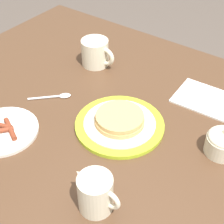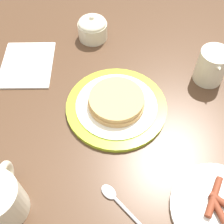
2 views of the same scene
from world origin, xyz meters
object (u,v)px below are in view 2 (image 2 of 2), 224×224
(creamer_pitcher, at_px, (212,66))
(sugar_bowl, at_px, (93,28))
(side_plate_bacon, at_px, (220,209))
(spoon, at_px, (117,201))
(pancake_plate, at_px, (116,104))
(napkin, at_px, (27,64))

(creamer_pitcher, height_order, sugar_bowl, creamer_pitcher)
(side_plate_bacon, relative_size, spoon, 1.86)
(pancake_plate, xyz_separation_m, side_plate_bacon, (-0.25, -0.21, -0.01))
(pancake_plate, relative_size, napkin, 1.38)
(side_plate_bacon, bearing_deg, spoon, 86.46)
(pancake_plate, xyz_separation_m, napkin, (0.14, 0.26, -0.01))
(side_plate_bacon, relative_size, sugar_bowl, 2.24)
(pancake_plate, distance_m, side_plate_bacon, 0.33)
(creamer_pitcher, xyz_separation_m, napkin, (0.04, 0.50, -0.05))
(sugar_bowl, bearing_deg, side_plate_bacon, -151.12)
(sugar_bowl, height_order, napkin, sugar_bowl)
(pancake_plate, height_order, sugar_bowl, sugar_bowl)
(sugar_bowl, relative_size, spoon, 0.83)
(side_plate_bacon, relative_size, napkin, 1.07)
(side_plate_bacon, relative_size, creamer_pitcher, 1.63)
(creamer_pitcher, bearing_deg, pancake_plate, 113.56)
(side_plate_bacon, height_order, napkin, side_plate_bacon)
(pancake_plate, height_order, napkin, pancake_plate)
(creamer_pitcher, bearing_deg, napkin, 85.77)
(side_plate_bacon, height_order, sugar_bowl, sugar_bowl)
(sugar_bowl, distance_m, spoon, 0.51)
(pancake_plate, distance_m, creamer_pitcher, 0.27)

